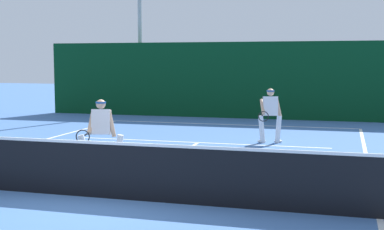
% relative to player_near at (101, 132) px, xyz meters
% --- Properties ---
extents(ground_plane, '(80.00, 80.00, 0.00)m').
position_rel_player_near_xyz_m(ground_plane, '(1.01, -2.19, -0.84)').
color(ground_plane, '#436CAA').
extents(court_line_baseline_far, '(9.20, 0.10, 0.01)m').
position_rel_player_near_xyz_m(court_line_baseline_far, '(1.01, 8.86, -0.84)').
color(court_line_baseline_far, white).
rests_on(court_line_baseline_far, ground_plane).
extents(court_line_sideline_right, '(0.10, 22.09, 0.01)m').
position_rel_player_near_xyz_m(court_line_sideline_right, '(5.61, -2.19, -0.84)').
color(court_line_sideline_right, white).
rests_on(court_line_sideline_right, ground_plane).
extents(court_line_service, '(7.50, 0.10, 0.01)m').
position_rel_player_near_xyz_m(court_line_service, '(1.01, 4.33, -0.84)').
color(court_line_service, white).
rests_on(court_line_service, ground_plane).
extents(court_line_centre, '(0.10, 6.40, 0.01)m').
position_rel_player_near_xyz_m(court_line_centre, '(1.01, 1.01, -0.84)').
color(court_line_centre, white).
rests_on(court_line_centre, ground_plane).
extents(tennis_net, '(10.09, 0.09, 1.10)m').
position_rel_player_near_xyz_m(tennis_net, '(1.01, -2.19, -0.33)').
color(tennis_net, '#1E4723').
rests_on(tennis_net, ground_plane).
extents(player_near, '(1.01, 0.89, 1.54)m').
position_rel_player_near_xyz_m(player_near, '(0.00, 0.00, 0.00)').
color(player_near, silver).
rests_on(player_near, ground_plane).
extents(player_far, '(0.74, 0.90, 1.58)m').
position_rel_player_near_xyz_m(player_far, '(3.00, 4.85, 0.02)').
color(player_far, silver).
rests_on(player_far, ground_plane).
extents(tennis_ball, '(0.07, 0.07, 0.07)m').
position_rel_player_near_xyz_m(tennis_ball, '(0.90, -0.04, -0.81)').
color(tennis_ball, '#D1E033').
rests_on(tennis_ball, ground_plane).
extents(back_fence_windscreen, '(17.12, 0.12, 3.12)m').
position_rel_player_near_xyz_m(back_fence_windscreen, '(1.01, 11.13, 0.72)').
color(back_fence_windscreen, '#073619').
rests_on(back_fence_windscreen, ground_plane).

